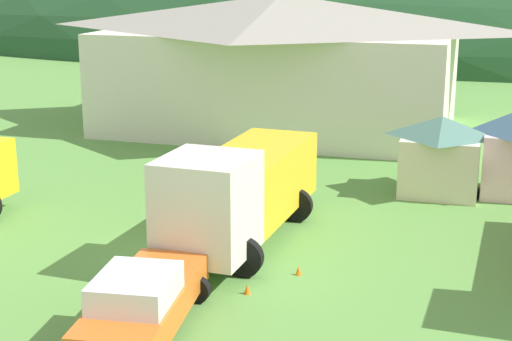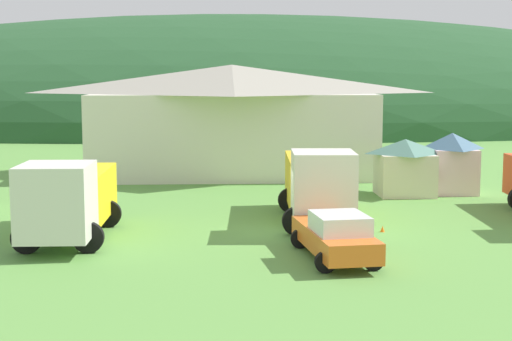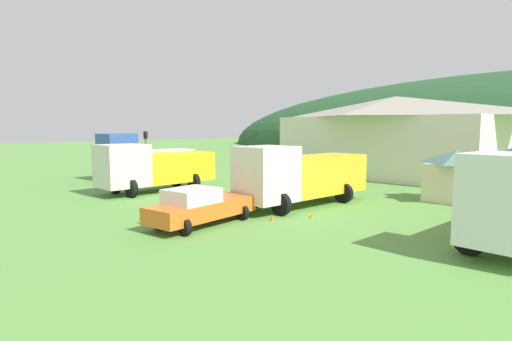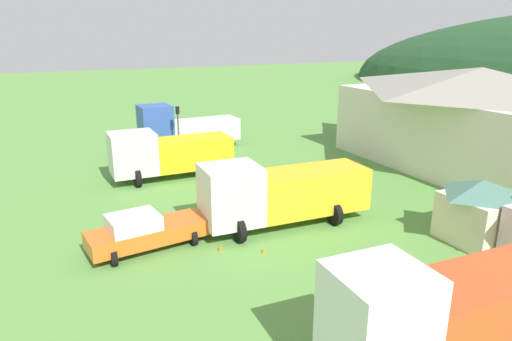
{
  "view_description": "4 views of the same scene",
  "coord_description": "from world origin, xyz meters",
  "px_view_note": "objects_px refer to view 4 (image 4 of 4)",
  "views": [
    {
      "loc": [
        8.35,
        -19.67,
        8.3
      ],
      "look_at": [
        1.45,
        3.12,
        1.93
      ],
      "focal_mm": 54.54,
      "sensor_mm": 36.0,
      "label": 1
    },
    {
      "loc": [
        -2.82,
        -29.98,
        6.27
      ],
      "look_at": [
        -1.1,
        4.78,
        1.86
      ],
      "focal_mm": 53.84,
      "sensor_mm": 36.0,
      "label": 2
    },
    {
      "loc": [
        15.39,
        -15.61,
        4.25
      ],
      "look_at": [
        -2.9,
        2.69,
        1.52
      ],
      "focal_mm": 29.48,
      "sensor_mm": 36.0,
      "label": 3
    },
    {
      "loc": [
        19.63,
        -8.24,
        9.11
      ],
      "look_at": [
        -3.84,
        2.95,
        1.19
      ],
      "focal_mm": 32.19,
      "sensor_mm": 36.0,
      "label": 4
    }
  ],
  "objects_px": {
    "play_shed_cream": "(479,210)",
    "box_truck_blue": "(182,128)",
    "heavy_rig_white": "(449,308)",
    "traffic_light_west": "(178,126)",
    "depot_building": "(476,117)",
    "traffic_cone_near_pickup": "(220,251)",
    "flatbed_truck_yellow": "(166,153)",
    "heavy_rig_striped": "(279,192)",
    "traffic_cone_mid_row": "(264,252)",
    "service_pickup_orange": "(145,231)"
  },
  "relations": [
    {
      "from": "play_shed_cream",
      "to": "box_truck_blue",
      "type": "height_order",
      "value": "box_truck_blue"
    },
    {
      "from": "heavy_rig_white",
      "to": "traffic_light_west",
      "type": "relative_size",
      "value": 2.21
    },
    {
      "from": "depot_building",
      "to": "traffic_light_west",
      "type": "bearing_deg",
      "value": -121.38
    },
    {
      "from": "traffic_cone_near_pickup",
      "to": "flatbed_truck_yellow",
      "type": "bearing_deg",
      "value": 176.7
    },
    {
      "from": "box_truck_blue",
      "to": "heavy_rig_white",
      "type": "height_order",
      "value": "box_truck_blue"
    },
    {
      "from": "flatbed_truck_yellow",
      "to": "heavy_rig_striped",
      "type": "xyz_separation_m",
      "value": [
        9.8,
        2.94,
        0.05
      ]
    },
    {
      "from": "play_shed_cream",
      "to": "heavy_rig_striped",
      "type": "distance_m",
      "value": 9.01
    },
    {
      "from": "traffic_cone_near_pickup",
      "to": "traffic_cone_mid_row",
      "type": "bearing_deg",
      "value": 59.14
    },
    {
      "from": "depot_building",
      "to": "heavy_rig_striped",
      "type": "bearing_deg",
      "value": -79.12
    },
    {
      "from": "box_truck_blue",
      "to": "traffic_light_west",
      "type": "bearing_deg",
      "value": 66.3
    },
    {
      "from": "flatbed_truck_yellow",
      "to": "traffic_light_west",
      "type": "height_order",
      "value": "traffic_light_west"
    },
    {
      "from": "depot_building",
      "to": "play_shed_cream",
      "type": "height_order",
      "value": "depot_building"
    },
    {
      "from": "depot_building",
      "to": "traffic_light_west",
      "type": "height_order",
      "value": "depot_building"
    },
    {
      "from": "depot_building",
      "to": "flatbed_truck_yellow",
      "type": "height_order",
      "value": "depot_building"
    },
    {
      "from": "depot_building",
      "to": "heavy_rig_striped",
      "type": "distance_m",
      "value": 17.47
    },
    {
      "from": "flatbed_truck_yellow",
      "to": "traffic_cone_mid_row",
      "type": "bearing_deg",
      "value": 95.07
    },
    {
      "from": "play_shed_cream",
      "to": "depot_building",
      "type": "bearing_deg",
      "value": 131.43
    },
    {
      "from": "box_truck_blue",
      "to": "traffic_cone_near_pickup",
      "type": "xyz_separation_m",
      "value": [
        18.0,
        -3.76,
        -1.74
      ]
    },
    {
      "from": "play_shed_cream",
      "to": "traffic_light_west",
      "type": "distance_m",
      "value": 21.2
    },
    {
      "from": "play_shed_cream",
      "to": "traffic_light_west",
      "type": "bearing_deg",
      "value": -157.92
    },
    {
      "from": "heavy_rig_striped",
      "to": "service_pickup_orange",
      "type": "relative_size",
      "value": 1.56
    },
    {
      "from": "flatbed_truck_yellow",
      "to": "play_shed_cream",
      "type": "bearing_deg",
      "value": 123.99
    },
    {
      "from": "box_truck_blue",
      "to": "traffic_cone_mid_row",
      "type": "distance_m",
      "value": 19.17
    },
    {
      "from": "play_shed_cream",
      "to": "heavy_rig_white",
      "type": "bearing_deg",
      "value": -55.49
    },
    {
      "from": "heavy_rig_white",
      "to": "traffic_cone_near_pickup",
      "type": "xyz_separation_m",
      "value": [
        -9.17,
        -3.33,
        -1.69
      ]
    },
    {
      "from": "heavy_rig_striped",
      "to": "traffic_cone_mid_row",
      "type": "bearing_deg",
      "value": 52.77
    },
    {
      "from": "heavy_rig_striped",
      "to": "traffic_cone_mid_row",
      "type": "distance_m",
      "value": 3.51
    },
    {
      "from": "depot_building",
      "to": "play_shed_cream",
      "type": "distance_m",
      "value": 13.35
    },
    {
      "from": "heavy_rig_white",
      "to": "service_pickup_orange",
      "type": "distance_m",
      "value": 12.45
    },
    {
      "from": "service_pickup_orange",
      "to": "traffic_light_west",
      "type": "xyz_separation_m",
      "value": [
        -13.95,
        5.63,
        1.56
      ]
    },
    {
      "from": "play_shed_cream",
      "to": "flatbed_truck_yellow",
      "type": "bearing_deg",
      "value": -146.49
    },
    {
      "from": "traffic_light_west",
      "to": "heavy_rig_white",
      "type": "bearing_deg",
      "value": 1.27
    },
    {
      "from": "flatbed_truck_yellow",
      "to": "traffic_cone_near_pickup",
      "type": "relative_size",
      "value": 13.8
    },
    {
      "from": "play_shed_cream",
      "to": "service_pickup_orange",
      "type": "height_order",
      "value": "play_shed_cream"
    },
    {
      "from": "depot_building",
      "to": "heavy_rig_striped",
      "type": "height_order",
      "value": "depot_building"
    },
    {
      "from": "service_pickup_orange",
      "to": "traffic_cone_mid_row",
      "type": "bearing_deg",
      "value": 142.99
    },
    {
      "from": "box_truck_blue",
      "to": "service_pickup_orange",
      "type": "relative_size",
      "value": 1.49
    },
    {
      "from": "flatbed_truck_yellow",
      "to": "depot_building",
      "type": "bearing_deg",
      "value": 162.43
    },
    {
      "from": "heavy_rig_white",
      "to": "play_shed_cream",
      "type": "bearing_deg",
      "value": -143.2
    },
    {
      "from": "traffic_light_west",
      "to": "traffic_cone_near_pickup",
      "type": "distance_m",
      "value": 15.98
    },
    {
      "from": "depot_building",
      "to": "traffic_cone_mid_row",
      "type": "xyz_separation_m",
      "value": [
        5.63,
        -19.02,
        -3.51
      ]
    },
    {
      "from": "depot_building",
      "to": "traffic_cone_near_pickup",
      "type": "distance_m",
      "value": 21.45
    },
    {
      "from": "play_shed_cream",
      "to": "flatbed_truck_yellow",
      "type": "height_order",
      "value": "flatbed_truck_yellow"
    },
    {
      "from": "play_shed_cream",
      "to": "service_pickup_orange",
      "type": "bearing_deg",
      "value": -112.68
    },
    {
      "from": "heavy_rig_striped",
      "to": "service_pickup_orange",
      "type": "xyz_separation_m",
      "value": [
        -0.22,
        -6.43,
        -0.89
      ]
    },
    {
      "from": "flatbed_truck_yellow",
      "to": "traffic_light_west",
      "type": "relative_size",
      "value": 1.98
    },
    {
      "from": "box_truck_blue",
      "to": "traffic_light_west",
      "type": "xyz_separation_m",
      "value": [
        2.45,
        -0.98,
        0.65
      ]
    },
    {
      "from": "play_shed_cream",
      "to": "heavy_rig_striped",
      "type": "relative_size",
      "value": 0.36
    },
    {
      "from": "depot_building",
      "to": "service_pickup_orange",
      "type": "relative_size",
      "value": 3.42
    },
    {
      "from": "heavy_rig_striped",
      "to": "depot_building",
      "type": "bearing_deg",
      "value": -166.45
    }
  ]
}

